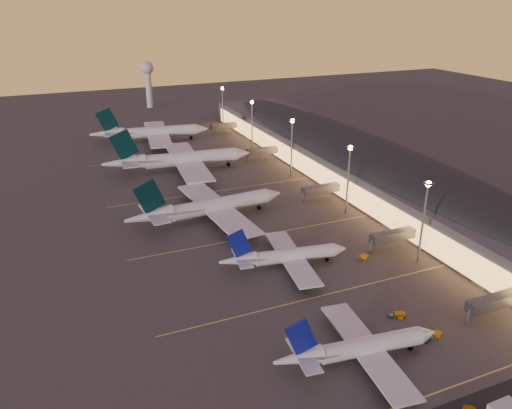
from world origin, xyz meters
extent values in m
plane|color=#3F3D3A|center=(0.00, 0.00, 0.00)|extent=(700.00, 700.00, 0.00)
cylinder|color=silver|center=(-2.86, -31.08, 3.63)|extent=(24.15, 6.73, 4.06)
cone|color=silver|center=(10.89, -32.65, 3.63)|extent=(4.28, 4.47, 4.06)
cone|color=silver|center=(-20.05, -29.12, 4.14)|extent=(11.16, 5.25, 4.06)
cube|color=silver|center=(-4.00, -30.95, 2.92)|extent=(10.75, 34.74, 0.45)
cylinder|color=navy|center=(-2.39, -23.57, 1.55)|extent=(5.69, 3.63, 3.04)
cylinder|color=navy|center=(-4.09, -38.51, 1.55)|extent=(5.69, 3.63, 3.04)
cube|color=navy|center=(-19.51, -29.18, 9.40)|extent=(7.46, 1.45, 8.80)
cube|color=silver|center=(-18.75, -29.27, 4.75)|extent=(5.21, 12.66, 0.28)
cylinder|color=black|center=(7.09, -32.22, 0.80)|extent=(0.36, 0.36, 1.60)
cylinder|color=black|center=(7.09, -32.22, 0.57)|extent=(1.21, 0.83, 1.14)
cylinder|color=black|center=(-4.45, -28.04, 0.80)|extent=(0.36, 0.36, 1.60)
cylinder|color=black|center=(-4.45, -28.04, 0.57)|extent=(1.21, 0.83, 1.14)
cylinder|color=black|center=(-5.09, -33.69, 0.80)|extent=(0.36, 0.36, 1.60)
cylinder|color=black|center=(-5.09, -33.69, 0.57)|extent=(1.21, 0.83, 1.14)
cylinder|color=silver|center=(0.76, 12.33, 3.66)|extent=(24.40, 7.63, 4.10)
cone|color=silver|center=(14.57, 10.25, 3.66)|extent=(4.45, 4.63, 4.10)
cone|color=silver|center=(-16.50, 14.93, 4.18)|extent=(11.35, 5.67, 4.10)
cube|color=silver|center=(-0.39, 12.51, 2.95)|extent=(12.05, 35.14, 0.45)
cylinder|color=navy|center=(1.51, 19.89, 1.57)|extent=(5.83, 3.85, 3.07)
cylinder|color=navy|center=(-0.75, 4.89, 1.57)|extent=(5.83, 3.85, 3.07)
cube|color=navy|center=(-15.97, 14.85, 9.48)|extent=(7.51, 1.73, 8.88)
cube|color=silver|center=(-15.20, 14.74, 4.79)|extent=(5.69, 12.86, 0.29)
cylinder|color=black|center=(10.75, 10.83, 0.81)|extent=(0.37, 0.37, 1.62)
cylinder|color=black|center=(10.75, 10.83, 0.57)|extent=(1.24, 0.88, 1.15)
cylinder|color=black|center=(-0.73, 15.46, 0.81)|extent=(0.37, 0.37, 1.62)
cylinder|color=black|center=(-0.73, 15.46, 0.57)|extent=(1.24, 0.88, 1.15)
cylinder|color=black|center=(-1.59, 9.79, 0.81)|extent=(0.37, 0.37, 1.62)
cylinder|color=black|center=(-1.59, 9.79, 0.57)|extent=(1.24, 0.88, 1.15)
cylinder|color=silver|center=(-7.66, 54.36, 4.98)|extent=(36.93, 8.39, 5.54)
cone|color=silver|center=(13.53, 56.02, 4.98)|extent=(6.32, 5.98, 5.54)
cone|color=silver|center=(-34.15, 52.27, 5.67)|extent=(16.92, 6.81, 5.54)
cube|color=silver|center=(-9.43, 54.22, 4.01)|extent=(14.79, 54.18, 0.61)
cylinder|color=#575A5E|center=(-9.17, 66.05, 2.14)|extent=(8.57, 4.79, 4.15)
cylinder|color=#575A5E|center=(-7.33, 42.58, 2.14)|extent=(8.57, 4.79, 4.15)
cube|color=black|center=(-33.32, 52.34, 12.82)|extent=(10.95, 1.68, 12.28)
cube|color=silver|center=(-32.15, 52.43, 6.50)|extent=(7.40, 19.67, 0.39)
cylinder|color=black|center=(7.67, 55.56, 1.11)|extent=(0.48, 0.48, 2.21)
cylinder|color=black|center=(7.67, 55.56, 0.77)|extent=(1.62, 1.09, 1.55)
cylinder|color=black|center=(-10.91, 57.99, 1.11)|extent=(0.48, 0.48, 2.21)
cylinder|color=black|center=(-10.91, 57.99, 0.77)|extent=(1.62, 1.09, 1.55)
cylinder|color=black|center=(-10.30, 50.26, 1.11)|extent=(0.48, 0.48, 2.21)
cylinder|color=black|center=(-10.30, 50.26, 0.77)|extent=(1.62, 1.09, 1.55)
cylinder|color=silver|center=(-2.30, 110.59, 5.66)|extent=(42.00, 9.81, 6.29)
cone|color=silver|center=(21.77, 108.54, 5.66)|extent=(7.22, 6.84, 6.29)
cone|color=silver|center=(-32.40, 113.16, 6.45)|extent=(19.26, 7.87, 6.29)
cube|color=silver|center=(-4.31, 110.77, 4.56)|extent=(17.21, 61.64, 0.69)
cylinder|color=#575A5E|center=(-1.84, 123.99, 2.44)|extent=(9.76, 5.50, 4.72)
cylinder|color=#575A5E|center=(-4.11, 97.32, 2.44)|extent=(9.76, 5.50, 4.72)
cube|color=black|center=(-31.46, 113.08, 14.58)|extent=(12.45, 2.00, 13.97)
cube|color=silver|center=(-30.13, 112.97, 7.39)|extent=(8.55, 22.39, 0.44)
cylinder|color=black|center=(15.11, 109.11, 1.26)|extent=(0.54, 0.54, 2.52)
cylinder|color=black|center=(15.11, 109.11, 0.88)|extent=(1.85, 1.25, 1.76)
cylinder|color=black|center=(-5.27, 115.27, 1.26)|extent=(0.54, 0.54, 2.52)
cylinder|color=black|center=(-5.27, 115.27, 0.88)|extent=(1.85, 1.25, 1.76)
cylinder|color=black|center=(-6.02, 106.49, 1.26)|extent=(0.54, 0.54, 2.52)
cylinder|color=black|center=(-6.02, 106.49, 0.88)|extent=(1.85, 1.25, 1.76)
cylinder|color=silver|center=(-3.82, 165.68, 5.36)|extent=(39.80, 11.35, 5.95)
cone|color=silver|center=(18.81, 162.51, 5.36)|extent=(7.11, 6.77, 5.95)
cone|color=silver|center=(-32.11, 169.65, 6.10)|extent=(18.43, 8.36, 5.95)
cube|color=silver|center=(-5.71, 165.95, 4.31)|extent=(19.29, 58.55, 0.65)
cylinder|color=#575A5E|center=(-2.69, 178.30, 2.31)|extent=(9.42, 5.65, 4.46)
cylinder|color=#575A5E|center=(-6.21, 153.24, 2.31)|extent=(9.42, 5.65, 4.46)
cube|color=black|center=(-31.23, 169.52, 13.78)|extent=(11.75, 2.51, 13.21)
cube|color=silver|center=(-29.97, 169.35, 6.99)|extent=(9.16, 21.39, 0.42)
cylinder|color=black|center=(12.55, 163.39, 1.19)|extent=(0.54, 0.54, 2.38)
cylinder|color=black|center=(12.55, 163.39, 0.83)|extent=(1.79, 1.26, 1.67)
cylinder|color=black|center=(-6.39, 170.25, 1.19)|extent=(0.54, 0.54, 2.38)
cylinder|color=black|center=(-6.39, 170.25, 0.83)|extent=(1.79, 1.26, 1.67)
cylinder|color=black|center=(-7.54, 162.00, 1.19)|extent=(0.54, 0.54, 2.38)
cylinder|color=black|center=(-7.54, 162.00, 0.83)|extent=(1.79, 1.26, 1.67)
cube|color=#4B4B50|center=(62.00, 72.50, 6.00)|extent=(40.00, 255.00, 12.00)
ellipsoid|color=black|center=(62.00, 72.50, 12.00)|extent=(39.00, 253.00, 10.92)
cube|color=#EF9E53|center=(41.80, 72.50, 5.00)|extent=(0.40, 244.80, 8.00)
cube|color=#575A5E|center=(34.00, -30.00, 4.50)|extent=(16.00, 3.20, 3.00)
cylinder|color=gray|center=(26.00, -30.00, 2.20)|extent=(0.70, 0.70, 4.40)
cube|color=#575A5E|center=(34.00, 10.00, 4.50)|extent=(16.00, 3.20, 3.00)
cylinder|color=gray|center=(26.00, 10.00, 2.20)|extent=(0.70, 0.70, 4.40)
cube|color=#575A5E|center=(34.00, 55.00, 4.50)|extent=(16.00, 3.20, 3.00)
cylinder|color=gray|center=(26.00, 55.00, 2.20)|extent=(0.70, 0.70, 4.40)
cube|color=#575A5E|center=(34.00, 112.00, 4.50)|extent=(16.00, 3.20, 3.00)
cylinder|color=gray|center=(26.00, 112.00, 2.20)|extent=(0.70, 0.70, 4.40)
cube|color=#575A5E|center=(34.00, 168.00, 4.50)|extent=(16.00, 3.20, 3.00)
cylinder|color=gray|center=(26.00, 168.00, 2.20)|extent=(0.70, 0.70, 4.40)
cylinder|color=gray|center=(36.00, 0.00, 12.50)|extent=(0.70, 0.70, 25.00)
cube|color=gray|center=(36.00, 0.00, 25.20)|extent=(2.20, 2.20, 0.50)
sphere|color=#FFBA4E|center=(36.00, 0.00, 25.00)|extent=(1.80, 1.80, 1.80)
cylinder|color=gray|center=(36.00, 40.00, 12.50)|extent=(0.70, 0.70, 25.00)
cube|color=gray|center=(36.00, 40.00, 25.20)|extent=(2.20, 2.20, 0.50)
sphere|color=#FFBA4E|center=(36.00, 40.00, 25.00)|extent=(1.80, 1.80, 1.80)
cylinder|color=gray|center=(36.00, 85.00, 12.50)|extent=(0.70, 0.70, 25.00)
cube|color=gray|center=(36.00, 85.00, 25.20)|extent=(2.20, 2.20, 0.50)
sphere|color=#FFBA4E|center=(36.00, 85.00, 25.00)|extent=(1.80, 1.80, 1.80)
cylinder|color=gray|center=(36.00, 130.00, 12.50)|extent=(0.70, 0.70, 25.00)
cube|color=gray|center=(36.00, 130.00, 25.20)|extent=(2.20, 2.20, 0.50)
sphere|color=#FFBA4E|center=(36.00, 130.00, 25.00)|extent=(1.80, 1.80, 1.80)
cylinder|color=gray|center=(36.00, 175.00, 12.50)|extent=(0.70, 0.70, 25.00)
cube|color=gray|center=(36.00, 175.00, 25.20)|extent=(2.20, 2.20, 0.50)
sphere|color=#FFBA4E|center=(36.00, 175.00, 25.00)|extent=(1.80, 1.80, 1.80)
cylinder|color=silver|center=(10.00, 260.00, 13.00)|extent=(4.40, 4.40, 26.00)
sphere|color=silver|center=(10.00, 260.00, 28.00)|extent=(9.00, 9.00, 9.00)
cube|color=#D8C659|center=(0.00, -45.00, 0.01)|extent=(90.00, 0.36, 0.00)
cube|color=#D8C659|center=(0.00, -5.00, 0.01)|extent=(90.00, 0.36, 0.00)
cube|color=#D8C659|center=(0.00, 35.00, 0.01)|extent=(90.00, 0.36, 0.00)
cube|color=#D8C659|center=(0.00, 80.00, 0.01)|extent=(90.00, 0.36, 0.00)
cube|color=#D8C659|center=(0.00, 135.00, 0.01)|extent=(90.00, 0.36, 0.00)
cube|color=#C58506|center=(15.99, -30.77, 0.55)|extent=(2.70, 2.05, 1.10)
cube|color=#575A5E|center=(14.24, -31.22, 0.40)|extent=(1.68, 1.61, 0.80)
cylinder|color=black|center=(16.68, -29.82, 0.22)|extent=(0.47, 0.28, 0.44)
cylinder|color=black|center=(17.05, -31.28, 0.22)|extent=(0.47, 0.28, 0.44)
cylinder|color=black|center=(14.93, -30.27, 0.22)|extent=(0.47, 0.28, 0.44)
cylinder|color=black|center=(15.30, -31.72, 0.22)|extent=(0.47, 0.28, 0.44)
cube|color=#C58506|center=(13.83, -30.24, 0.54)|extent=(2.76, 2.50, 1.07)
cube|color=#575A5E|center=(12.34, -31.19, 0.39)|extent=(1.84, 1.81, 0.78)
cylinder|color=black|center=(14.17, -29.15, 0.21)|extent=(0.46, 0.38, 0.43)
cylinder|color=black|center=(14.96, -30.39, 0.21)|extent=(0.46, 0.38, 0.43)
cylinder|color=black|center=(12.69, -30.10, 0.21)|extent=(0.46, 0.38, 0.43)
cylinder|color=black|center=(13.48, -31.34, 0.21)|extent=(0.46, 0.38, 0.43)
cube|color=#C58506|center=(21.94, 8.03, 0.60)|extent=(2.84, 2.00, 1.21)
cube|color=#575A5E|center=(19.99, 7.75, 0.44)|extent=(1.72, 1.63, 0.88)
cylinder|color=black|center=(22.81, 8.98, 0.24)|extent=(0.51, 0.26, 0.48)
cylinder|color=black|center=(23.04, 7.35, 0.24)|extent=(0.51, 0.26, 0.48)
cylinder|color=black|center=(20.85, 8.70, 0.24)|extent=(0.51, 0.26, 0.48)
cylinder|color=black|center=(21.08, 7.07, 0.24)|extent=(0.51, 0.26, 0.48)
cube|color=#C58506|center=(12.90, -20.98, 0.62)|extent=(3.07, 2.41, 1.23)
cube|color=#575A5E|center=(10.98, -20.38, 0.45)|extent=(1.93, 1.86, 0.90)
cylinder|color=black|center=(14.12, -20.48, 0.25)|extent=(0.53, 0.34, 0.49)
cylinder|color=black|center=(13.62, -22.08, 0.25)|extent=(0.53, 0.34, 0.49)
cylinder|color=black|center=(12.19, -19.88, 0.25)|extent=(0.53, 0.34, 0.49)
cylinder|color=black|center=(11.69, -21.48, 0.25)|extent=(0.53, 0.34, 0.49)
camera|label=1|loc=(-60.95, -102.83, 73.85)|focal=35.00mm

